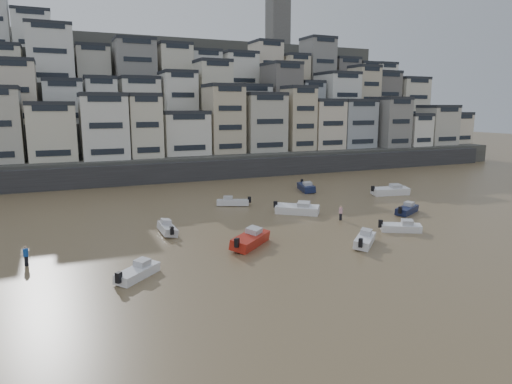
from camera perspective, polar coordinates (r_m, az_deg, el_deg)
name	(u,v)px	position (r m, az deg, el deg)	size (l,w,h in m)	color
harbor_wall	(189,171)	(83.25, -8.37, 2.60)	(140.00, 3.00, 3.50)	#38383A
hillside	(164,108)	(122.30, -11.44, 10.29)	(141.04, 66.00, 50.00)	#4C4C47
boat_a	(365,238)	(45.22, 13.44, -5.65)	(4.92, 1.61, 1.34)	white
boat_b	(401,226)	(51.03, 17.68, -4.07)	(4.54, 1.49, 1.24)	white
boat_c	(250,238)	(43.62, -0.71, -5.76)	(5.91, 1.93, 1.61)	#B42216
boat_d	(407,208)	(59.98, 18.36, -1.93)	(4.92, 1.61, 1.34)	#141C3F
boat_e	(297,208)	(56.72, 5.18, -1.99)	(5.85, 1.91, 1.59)	white
boat_f	(167,227)	(48.90, -11.04, -4.37)	(4.69, 1.53, 1.28)	silver
boat_g	(390,190)	(71.78, 16.46, 0.30)	(6.21, 2.03, 1.69)	white
boat_h	(233,201)	(61.59, -2.91, -1.11)	(4.73, 1.55, 1.29)	silver
boat_i	(306,186)	(72.74, 6.28, 0.77)	(5.92, 1.94, 1.62)	#151E42
boat_j	(137,270)	(36.95, -14.60, -9.46)	(4.55, 1.49, 1.24)	white
person_blue	(26,256)	(42.86, -26.82, -7.13)	(0.44, 0.44, 1.74)	#1548A4
person_pink	(341,213)	(54.39, 10.54, -2.59)	(0.44, 0.44, 1.74)	#D999AD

